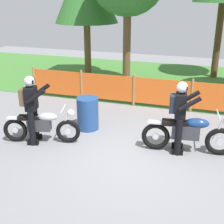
{
  "coord_description": "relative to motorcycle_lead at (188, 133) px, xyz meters",
  "views": [
    {
      "loc": [
        1.4,
        -6.14,
        3.55
      ],
      "look_at": [
        -0.69,
        0.31,
        0.9
      ],
      "focal_mm": 50.34,
      "sensor_mm": 36.0,
      "label": 1
    }
  ],
  "objects": [
    {
      "name": "ground",
      "position": [
        -1.06,
        -0.6,
        -0.5
      ],
      "size": [
        24.0,
        24.0,
        0.02
      ],
      "primitive_type": "cube",
      "color": "gray"
    },
    {
      "name": "grass_verge",
      "position": [
        -1.06,
        6.0,
        -0.48
      ],
      "size": [
        24.0,
        6.65,
        0.01
      ],
      "primitive_type": "cube",
      "color": "#427A33",
      "rests_on": "ground"
    },
    {
      "name": "barrier_fence",
      "position": [
        -1.06,
        2.67,
        0.05
      ],
      "size": [
        9.19,
        0.08,
        1.05
      ],
      "color": "#997547",
      "rests_on": "ground"
    },
    {
      "name": "motorcycle_lead",
      "position": [
        0.0,
        0.0,
        0.0
      ],
      "size": [
        2.11,
        0.62,
        1.0
      ],
      "rotation": [
        0.0,
        0.0,
        0.12
      ],
      "color": "black",
      "rests_on": "ground"
    },
    {
      "name": "motorcycle_trailing",
      "position": [
        -3.47,
        -0.57,
        -0.04
      ],
      "size": [
        1.88,
        0.73,
        0.91
      ],
      "rotation": [
        0.0,
        0.0,
        0.27
      ],
      "color": "black",
      "rests_on": "ground"
    },
    {
      "name": "rider_lead",
      "position": [
        -0.23,
        -0.03,
        0.47
      ],
      "size": [
        0.72,
        0.6,
        1.69
      ],
      "rotation": [
        0.0,
        0.0,
        0.12
      ],
      "color": "black",
      "rests_on": "ground"
    },
    {
      "name": "rider_trailing",
      "position": [
        -3.67,
        -0.63,
        0.47
      ],
      "size": [
        0.76,
        0.65,
        1.69
      ],
      "rotation": [
        0.0,
        0.0,
        0.27
      ],
      "color": "black",
      "rests_on": "ground"
    },
    {
      "name": "oil_drum",
      "position": [
        -2.7,
        0.53,
        -0.05
      ],
      "size": [
        0.58,
        0.58,
        0.88
      ],
      "primitive_type": "cylinder",
      "color": "navy",
      "rests_on": "ground"
    }
  ]
}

